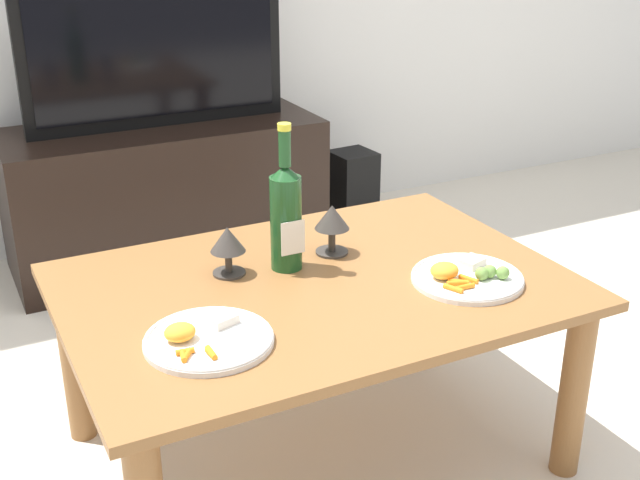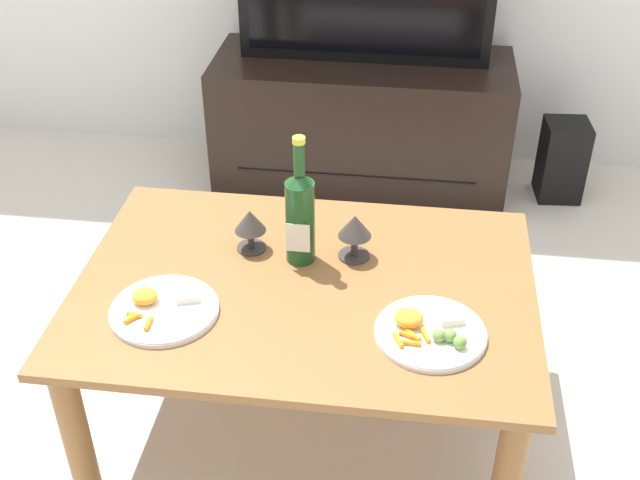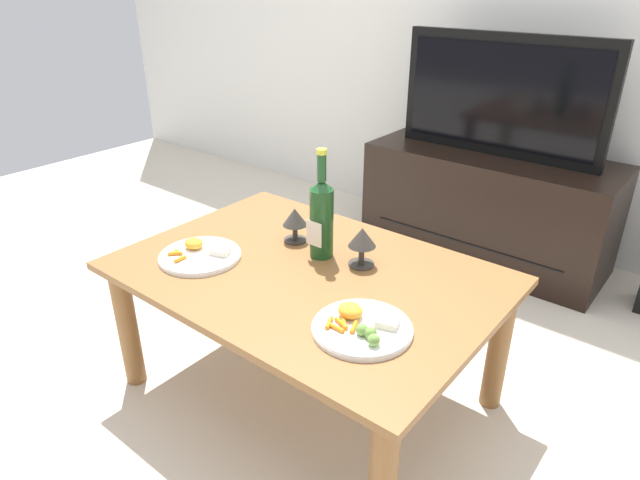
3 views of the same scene
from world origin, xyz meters
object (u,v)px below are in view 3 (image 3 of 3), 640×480
(goblet_right, at_px, (362,240))
(dinner_plate_right, at_px, (362,326))
(dinner_plate_left, at_px, (200,255))
(tv_screen, at_px, (502,96))
(dining_table, at_px, (307,291))
(goblet_left, at_px, (295,219))
(tv_stand, at_px, (486,206))
(wine_bottle, at_px, (322,216))

(goblet_right, xyz_separation_m, dinner_plate_right, (0.21, -0.29, -0.08))
(dinner_plate_left, bearing_deg, tv_screen, 76.70)
(dining_table, bearing_deg, goblet_left, 140.99)
(tv_stand, xyz_separation_m, dinner_plate_right, (0.29, -1.53, 0.23))
(dining_table, xyz_separation_m, dinner_plate_right, (0.32, -0.16, 0.09))
(dining_table, relative_size, dinner_plate_right, 4.43)
(dining_table, relative_size, tv_screen, 1.21)
(tv_stand, bearing_deg, dinner_plate_right, -79.23)
(dinner_plate_right, bearing_deg, goblet_left, 148.98)
(dining_table, height_order, goblet_right, goblet_right)
(goblet_left, height_order, dinner_plate_right, goblet_left)
(wine_bottle, xyz_separation_m, goblet_right, (0.14, 0.03, -0.05))
(wine_bottle, relative_size, goblet_left, 2.98)
(tv_stand, bearing_deg, tv_screen, -90.00)
(tv_screen, height_order, goblet_right, tv_screen)
(goblet_right, bearing_deg, dinner_plate_left, -146.51)
(dining_table, relative_size, wine_bottle, 3.24)
(dining_table, xyz_separation_m, wine_bottle, (-0.03, 0.11, 0.22))
(wine_bottle, bearing_deg, dining_table, -76.17)
(dinner_plate_right, bearing_deg, dinner_plate_left, 179.86)
(dinner_plate_right, bearing_deg, dining_table, 153.75)
(tv_stand, bearing_deg, goblet_left, -99.19)
(tv_stand, xyz_separation_m, dinner_plate_left, (-0.36, -1.53, 0.23))
(tv_stand, bearing_deg, dining_table, -91.34)
(wine_bottle, distance_m, dinner_plate_left, 0.42)
(goblet_left, relative_size, dinner_plate_right, 0.46)
(dinner_plate_left, bearing_deg, goblet_right, 33.49)
(tv_screen, bearing_deg, wine_bottle, -92.66)
(tv_screen, xyz_separation_m, dinner_plate_left, (-0.36, -1.52, -0.32))
(wine_bottle, relative_size, dinner_plate_left, 1.36)
(wine_bottle, distance_m, dinner_plate_right, 0.46)
(goblet_right, relative_size, dinner_plate_left, 0.49)
(tv_screen, xyz_separation_m, goblet_left, (-0.20, -1.23, -0.25))
(goblet_right, xyz_separation_m, dinner_plate_left, (-0.44, -0.29, -0.08))
(dinner_plate_left, bearing_deg, dining_table, 25.63)
(goblet_right, bearing_deg, dining_table, -130.23)
(wine_bottle, xyz_separation_m, dinner_plate_left, (-0.30, -0.26, -0.13))
(dining_table, relative_size, goblet_left, 9.64)
(tv_screen, bearing_deg, goblet_left, -99.21)
(dining_table, height_order, dinner_plate_left, dinner_plate_left)
(dining_table, relative_size, goblet_right, 9.04)
(goblet_right, bearing_deg, wine_bottle, -168.53)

